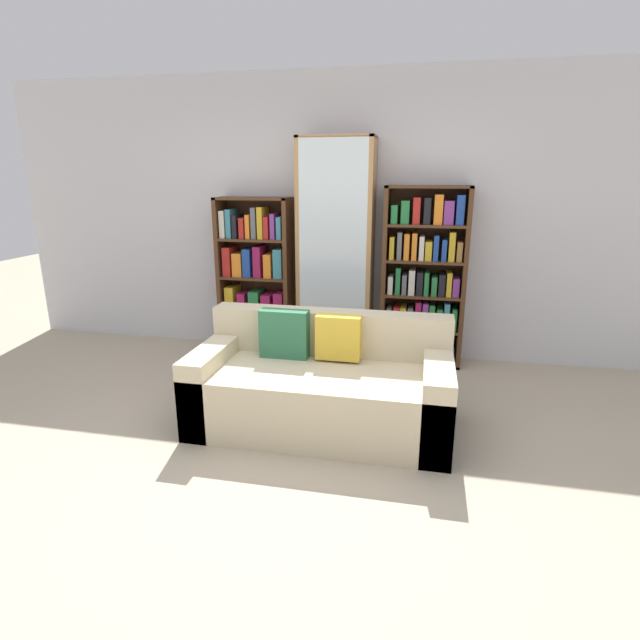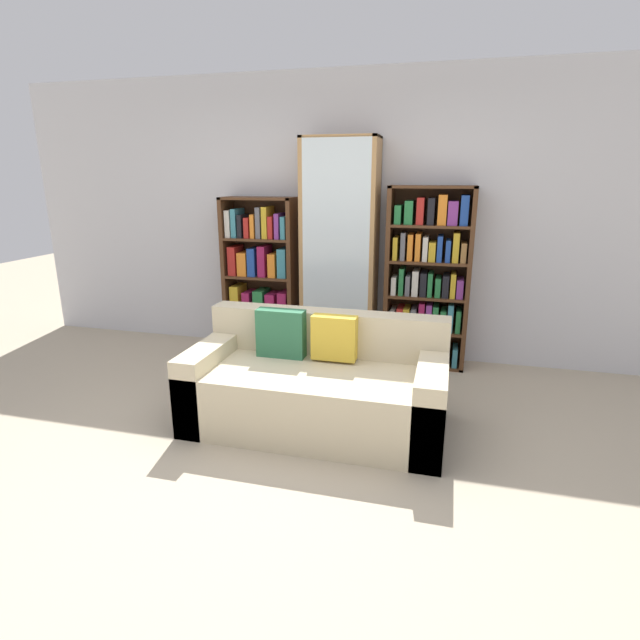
{
  "view_description": "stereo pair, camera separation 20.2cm",
  "coord_description": "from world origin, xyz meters",
  "px_view_note": "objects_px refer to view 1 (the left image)",
  "views": [
    {
      "loc": [
        0.85,
        -2.63,
        1.75
      ],
      "look_at": [
        0.02,
        1.31,
        0.59
      ],
      "focal_mm": 28.0,
      "sensor_mm": 36.0,
      "label": 1
    },
    {
      "loc": [
        1.04,
        -2.58,
        1.75
      ],
      "look_at": [
        0.02,
        1.31,
        0.59
      ],
      "focal_mm": 28.0,
      "sensor_mm": 36.0,
      "label": 2
    }
  ],
  "objects_px": {
    "display_cabinet": "(336,254)",
    "wine_bottle": "(359,370)",
    "couch": "(322,387)",
    "bookshelf_right": "(424,280)",
    "bookshelf_left": "(257,280)"
  },
  "relations": [
    {
      "from": "bookshelf_left",
      "to": "bookshelf_right",
      "type": "relative_size",
      "value": 0.93
    },
    {
      "from": "display_cabinet",
      "to": "wine_bottle",
      "type": "xyz_separation_m",
      "value": [
        0.33,
        -0.7,
        -0.89
      ]
    },
    {
      "from": "bookshelf_left",
      "to": "couch",
      "type": "bearing_deg",
      "value": -56.09
    },
    {
      "from": "display_cabinet",
      "to": "wine_bottle",
      "type": "height_order",
      "value": "display_cabinet"
    },
    {
      "from": "bookshelf_right",
      "to": "couch",
      "type": "bearing_deg",
      "value": -115.01
    },
    {
      "from": "bookshelf_right",
      "to": "wine_bottle",
      "type": "bearing_deg",
      "value": -125.2
    },
    {
      "from": "bookshelf_left",
      "to": "wine_bottle",
      "type": "height_order",
      "value": "bookshelf_left"
    },
    {
      "from": "bookshelf_right",
      "to": "wine_bottle",
      "type": "distance_m",
      "value": 1.1
    },
    {
      "from": "bookshelf_right",
      "to": "wine_bottle",
      "type": "height_order",
      "value": "bookshelf_right"
    },
    {
      "from": "bookshelf_left",
      "to": "display_cabinet",
      "type": "height_order",
      "value": "display_cabinet"
    },
    {
      "from": "couch",
      "to": "display_cabinet",
      "type": "distance_m",
      "value": 1.62
    },
    {
      "from": "couch",
      "to": "display_cabinet",
      "type": "height_order",
      "value": "display_cabinet"
    },
    {
      "from": "bookshelf_left",
      "to": "wine_bottle",
      "type": "distance_m",
      "value": 1.47
    },
    {
      "from": "couch",
      "to": "wine_bottle",
      "type": "distance_m",
      "value": 0.77
    },
    {
      "from": "bookshelf_right",
      "to": "bookshelf_left",
      "type": "bearing_deg",
      "value": -179.99
    }
  ]
}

